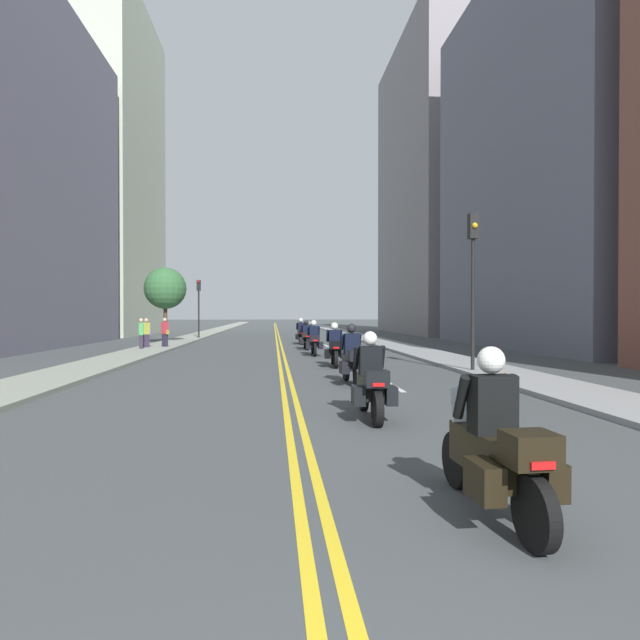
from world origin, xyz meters
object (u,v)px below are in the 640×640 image
motorcycle_1 (371,384)px  motorcycle_6 (301,334)px  motorcycle_2 (352,360)px  pedestrian_2 (146,333)px  motorcycle_0 (496,450)px  motorcycle_3 (335,349)px  motorcycle_4 (314,341)px  pedestrian_0 (165,333)px  traffic_light_far (199,298)px  pedestrian_1 (141,334)px  traffic_cone_0 (505,386)px  street_tree_0 (165,289)px  traffic_light_near (473,264)px  motorcycle_5 (306,338)px

motorcycle_1 → motorcycle_6: 24.16m
motorcycle_2 → pedestrian_2: bearing=117.0°
motorcycle_0 → motorcycle_3: 14.44m
motorcycle_0 → motorcycle_1: 4.78m
motorcycle_4 → pedestrian_0: bearing=145.3°
motorcycle_6 → motorcycle_4: bearing=-91.7°
traffic_light_far → pedestrian_1: size_ratio=2.65×
motorcycle_1 → pedestrian_0: size_ratio=1.28×
motorcycle_2 → pedestrian_0: size_ratio=1.27×
motorcycle_2 → motorcycle_6: bearing=87.8°
traffic_cone_0 → motorcycle_0: bearing=-114.6°
motorcycle_3 → pedestrian_1: pedestrian_1 is taller
motorcycle_4 → traffic_cone_0: motorcycle_4 is taller
traffic_light_far → motorcycle_4: bearing=-66.1°
motorcycle_0 → street_tree_0: street_tree_0 is taller
motorcycle_1 → traffic_cone_0: size_ratio=3.14×
pedestrian_0 → motorcycle_1: bearing=-31.1°
motorcycle_4 → pedestrian_1: 9.39m
street_tree_0 → motorcycle_6: bearing=-8.1°
motorcycle_4 → motorcycle_3: bearing=-86.0°
traffic_cone_0 → traffic_light_near: bearing=76.1°
pedestrian_2 → traffic_light_far: bearing=61.2°
traffic_light_near → pedestrian_1: (-13.09, 11.61, -2.63)m
motorcycle_3 → pedestrian_1: 12.74m
motorcycle_4 → pedestrian_2: bearing=150.3°
motorcycle_1 → motorcycle_4: size_ratio=0.97×
traffic_cone_0 → pedestrian_2: size_ratio=0.41×
motorcycle_4 → street_tree_0: bearing=130.1°
motorcycle_0 → traffic_light_far: (-7.66, 36.57, 2.46)m
motorcycle_4 → motorcycle_6: motorcycle_6 is taller
motorcycle_1 → motorcycle_3: (0.45, 9.66, 0.01)m
motorcycle_3 → traffic_light_far: bearing=112.0°
motorcycle_2 → traffic_cone_0: bearing=-50.3°
motorcycle_4 → pedestrian_1: size_ratio=1.33×
pedestrian_1 → street_tree_0: 7.16m
motorcycle_1 → pedestrian_1: (-8.50, 18.72, 0.23)m
traffic_cone_0 → traffic_light_far: size_ratio=0.15×
motorcycle_1 → motorcycle_3: size_ratio=1.01×
pedestrian_1 → street_tree_0: street_tree_0 is taller
pedestrian_2 → motorcycle_2: bearing=-82.9°
motorcycle_5 → street_tree_0: (-8.60, 6.16, 2.88)m
motorcycle_2 → pedestrian_0: pedestrian_0 is taller
motorcycle_5 → traffic_light_far: bearing=119.4°
motorcycle_2 → street_tree_0: size_ratio=0.44×
traffic_light_far → pedestrian_1: traffic_light_far is taller
motorcycle_0 → motorcycle_2: motorcycle_2 is taller
motorcycle_4 → motorcycle_5: size_ratio=1.00×
motorcycle_0 → motorcycle_6: size_ratio=0.99×
pedestrian_0 → pedestrian_2: (-0.88, -0.44, -0.01)m
street_tree_0 → motorcycle_3: bearing=-60.1°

